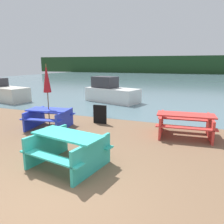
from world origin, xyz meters
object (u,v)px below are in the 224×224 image
object	(u,v)px
picnic_table_teal	(68,147)
umbrella_crimson	(47,79)
picnic_table_blue	(49,117)
signboard	(100,114)
picnic_table_red	(185,123)
boat	(111,92)
boat_second	(0,92)

from	to	relation	value
picnic_table_teal	umbrella_crimson	size ratio (longest dim) A/B	0.80
picnic_table_blue	signboard	xyz separation A→B (m)	(1.50, 1.27, -0.06)
picnic_table_red	boat	xyz separation A→B (m)	(-4.73, 5.35, 0.12)
picnic_table_teal	picnic_table_red	xyz separation A→B (m)	(2.44, 3.25, -0.01)
picnic_table_blue	picnic_table_red	size ratio (longest dim) A/B	0.88
picnic_table_red	signboard	bearing A→B (deg)	172.63
umbrella_crimson	boat	distance (m)	6.31
picnic_table_teal	boat_second	size ratio (longest dim) A/B	0.42
umbrella_crimson	signboard	world-z (taller)	umbrella_crimson
picnic_table_teal	boat_second	world-z (taller)	boat_second
picnic_table_teal	picnic_table_blue	bearing A→B (deg)	134.16
picnic_table_red	boat	bearing A→B (deg)	131.50
picnic_table_blue	signboard	world-z (taller)	signboard
picnic_table_red	boat_second	world-z (taller)	boat_second
picnic_table_blue	signboard	bearing A→B (deg)	40.21
picnic_table_blue	boat_second	xyz separation A→B (m)	(-6.97, 4.17, 0.12)
picnic_table_blue	boat_second	distance (m)	8.12
picnic_table_red	umbrella_crimson	distance (m)	5.04
picnic_table_red	signboard	distance (m)	3.31
signboard	picnic_table_blue	bearing A→B (deg)	-139.79
boat	boat_second	xyz separation A→B (m)	(-7.02, -2.02, -0.03)
picnic_table_teal	signboard	distance (m)	3.77
picnic_table_teal	picnic_table_blue	xyz separation A→B (m)	(-2.34, 2.41, -0.03)
boat_second	picnic_table_teal	bearing A→B (deg)	-23.83
signboard	umbrella_crimson	bearing A→B (deg)	-139.79
picnic_table_blue	boat_second	world-z (taller)	boat_second
picnic_table_teal	boat_second	xyz separation A→B (m)	(-9.31, 6.57, 0.09)
picnic_table_red	picnic_table_teal	bearing A→B (deg)	-126.91
picnic_table_teal	boat_second	bearing A→B (deg)	144.76
boat	signboard	size ratio (longest dim) A/B	4.86
picnic_table_teal	umbrella_crimson	bearing A→B (deg)	134.16
umbrella_crimson	picnic_table_blue	bearing A→B (deg)	45.00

